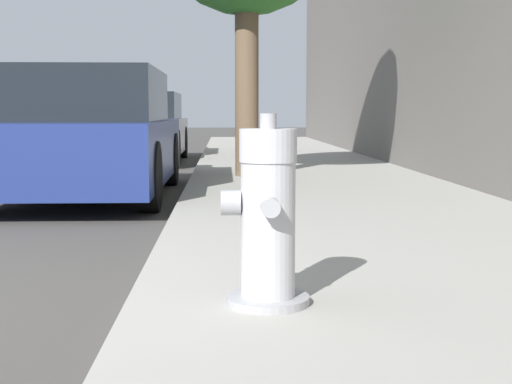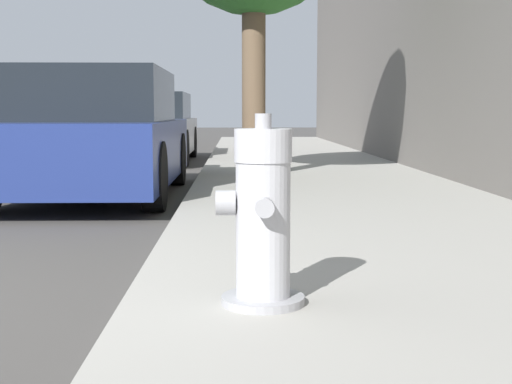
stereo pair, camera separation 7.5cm
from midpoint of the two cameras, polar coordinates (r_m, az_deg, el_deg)
name	(u,v)px [view 2 (the right image)]	position (r m, az deg, el deg)	size (l,w,h in m)	color
sidewalk_slab	(462,308)	(3.45, 16.75, -8.87)	(3.08, 40.00, 0.14)	#99968E
fire_hydrant	(262,220)	(3.03, 1.22, -2.24)	(0.38, 0.37, 0.82)	#97979C
parked_car_near	(94,136)	(8.26, -12.58, 4.39)	(1.83, 4.11, 1.43)	navy
parked_car_mid	(148,128)	(13.91, -8.48, 5.06)	(1.70, 3.91, 1.32)	#B7B7BC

